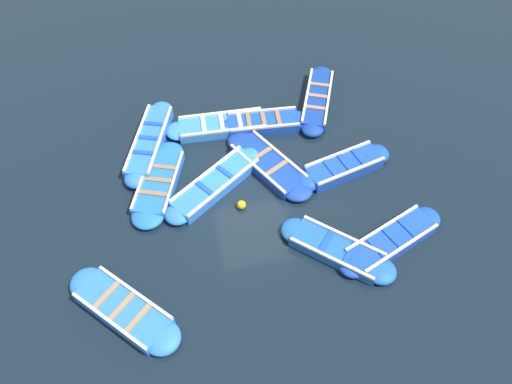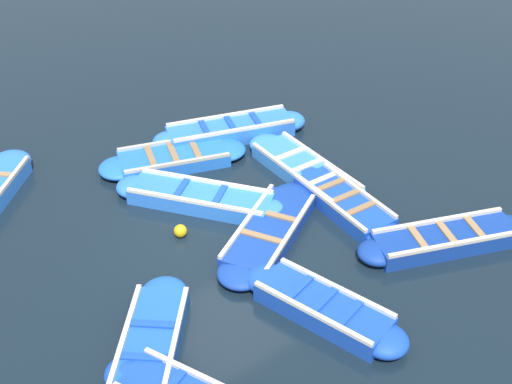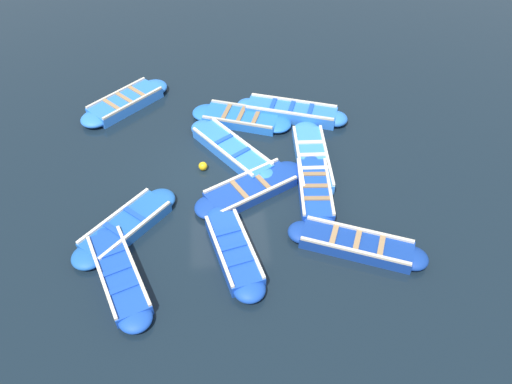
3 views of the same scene
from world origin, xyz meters
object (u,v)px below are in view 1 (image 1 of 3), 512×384
(boat_outer_right, at_px, (263,123))
(boat_near_quay, at_px, (344,167))
(boat_far_corner, at_px, (337,250))
(boat_tucked, at_px, (150,142))
(buoy_orange_near, at_px, (241,205))
(buoy_yellow_far, at_px, (414,219))
(boat_end_of_row, at_px, (269,164))
(boat_drifting, at_px, (124,309))
(boat_centre, at_px, (317,100))
(boat_bow_out, at_px, (391,241))
(boat_inner_gap, at_px, (216,184))
(boat_outer_left, at_px, (222,126))
(boat_mid_row, at_px, (159,183))

(boat_outer_right, height_order, boat_near_quay, boat_near_quay)
(boat_far_corner, height_order, boat_tucked, boat_tucked)
(buoy_orange_near, height_order, buoy_yellow_far, buoy_yellow_far)
(boat_end_of_row, height_order, boat_drifting, boat_drifting)
(buoy_orange_near, bearing_deg, boat_end_of_row, -129.78)
(boat_near_quay, relative_size, boat_centre, 0.91)
(buoy_orange_near, bearing_deg, boat_drifting, 36.62)
(boat_bow_out, bearing_deg, boat_far_corner, -1.22)
(boat_drifting, height_order, boat_inner_gap, boat_drifting)
(boat_drifting, xyz_separation_m, boat_inner_gap, (-2.89, -3.51, -0.01))
(boat_tucked, relative_size, boat_outer_left, 1.02)
(boat_near_quay, bearing_deg, boat_far_corner, 68.34)
(boat_end_of_row, xyz_separation_m, boat_outer_right, (-0.24, -1.79, 0.02))
(boat_bow_out, distance_m, boat_end_of_row, 4.34)
(boat_far_corner, xyz_separation_m, boat_end_of_row, (1.13, -3.39, -0.01))
(boat_centre, bearing_deg, buoy_yellow_far, 103.48)
(boat_outer_left, bearing_deg, boat_inner_gap, 76.01)
(boat_end_of_row, bearing_deg, boat_inner_gap, 14.19)
(boat_tucked, bearing_deg, boat_inner_gap, 130.50)
(boat_inner_gap, bearing_deg, boat_bow_out, 145.80)
(boat_bow_out, xyz_separation_m, buoy_orange_near, (3.79, -2.09, -0.03))
(boat_tucked, height_order, buoy_yellow_far, boat_tucked)
(boat_far_corner, relative_size, boat_outer_left, 0.82)
(boat_end_of_row, bearing_deg, buoy_yellow_far, 141.56)
(boat_tucked, height_order, boat_outer_right, boat_tucked)
(boat_far_corner, relative_size, buoy_orange_near, 11.63)
(boat_tucked, relative_size, boat_centre, 1.06)
(boat_centre, bearing_deg, buoy_orange_near, 48.35)
(boat_outer_left, relative_size, buoy_yellow_far, 14.11)
(boat_outer_right, distance_m, boat_mid_row, 4.07)
(boat_outer_left, distance_m, boat_inner_gap, 2.47)
(boat_far_corner, bearing_deg, boat_near_quay, -111.66)
(boat_end_of_row, bearing_deg, boat_far_corner, 108.44)
(boat_near_quay, distance_m, boat_centre, 3.12)
(boat_mid_row, bearing_deg, boat_centre, -155.94)
(boat_end_of_row, xyz_separation_m, boat_tucked, (3.52, -1.66, 0.05))
(boat_outer_left, relative_size, buoy_orange_near, 14.23)
(boat_outer_left, xyz_separation_m, buoy_orange_near, (-0.01, 3.30, -0.02))
(boat_end_of_row, height_order, buoy_orange_near, boat_end_of_row)
(boat_drifting, bearing_deg, buoy_orange_near, -143.38)
(boat_near_quay, xyz_separation_m, boat_drifting, (6.86, 3.34, -0.01))
(boat_mid_row, bearing_deg, boat_far_corner, 143.43)
(boat_mid_row, height_order, buoy_yellow_far, boat_mid_row)
(buoy_orange_near, bearing_deg, boat_far_corner, 137.59)
(boat_end_of_row, xyz_separation_m, boat_mid_row, (3.39, 0.04, 0.00))
(boat_far_corner, relative_size, boat_end_of_row, 0.86)
(boat_centre, bearing_deg, boat_drifting, 42.97)
(boat_outer_right, bearing_deg, boat_bow_out, 115.00)
(boat_centre, bearing_deg, boat_near_quay, 88.75)
(boat_bow_out, bearing_deg, boat_outer_right, -65.00)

